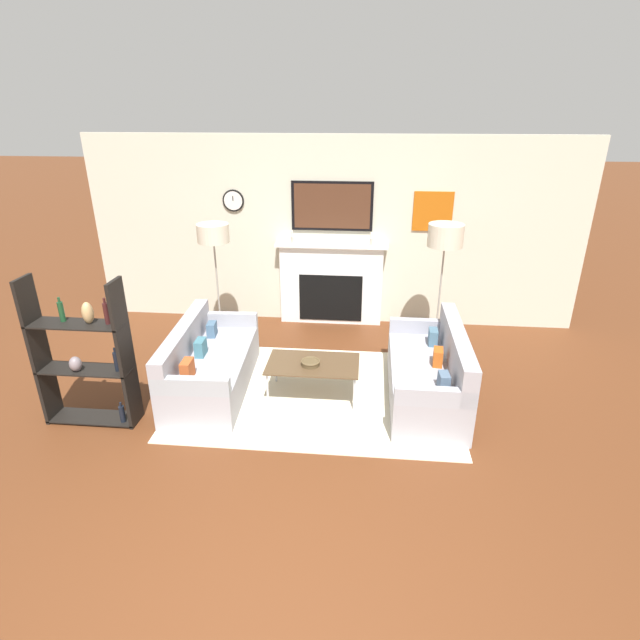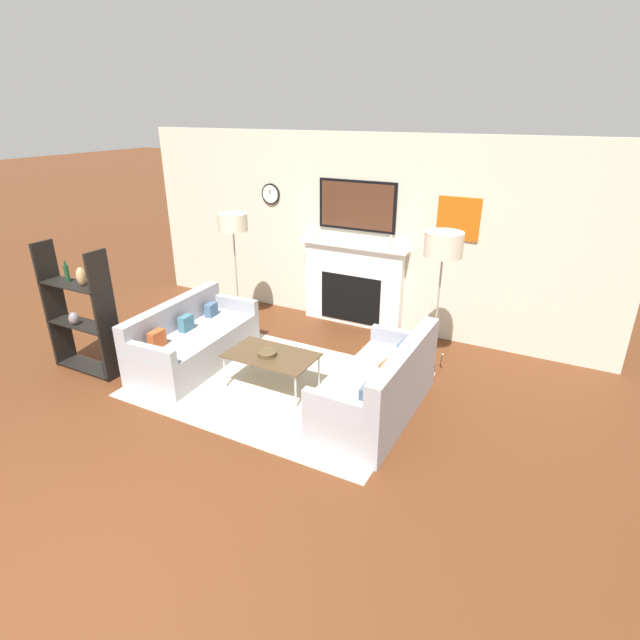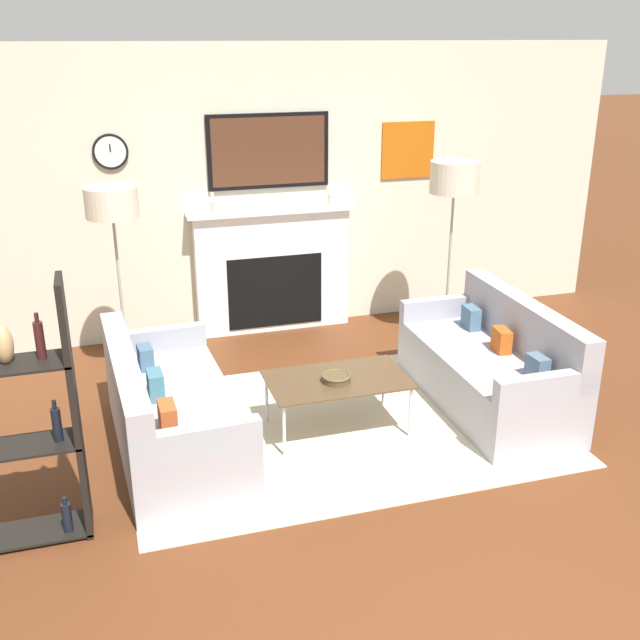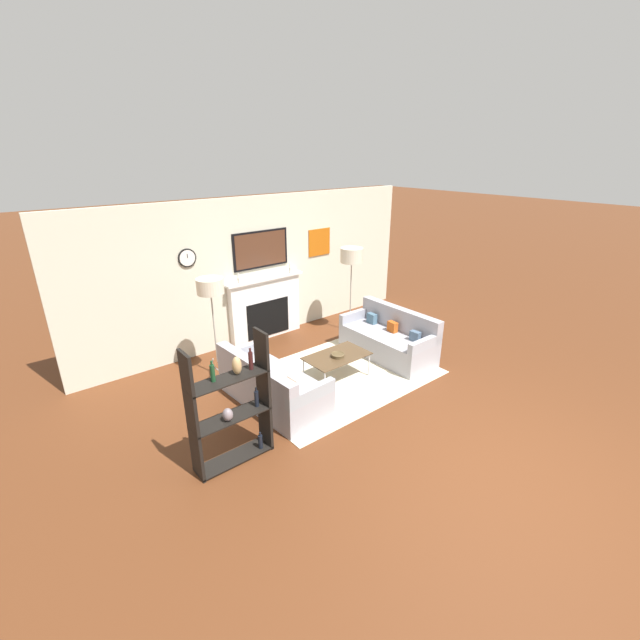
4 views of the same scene
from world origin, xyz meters
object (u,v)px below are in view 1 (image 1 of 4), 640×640
(coffee_table, at_px, (313,365))
(decorative_bowl, at_px, (310,363))
(couch_left, at_px, (209,367))
(floor_lamp_right, at_px, (445,237))
(couch_right, at_px, (430,375))
(floor_lamp_left, at_px, (213,235))
(shelf_unit, at_px, (84,356))

(coffee_table, distance_m, decorative_bowl, 0.08)
(couch_left, height_order, floor_lamp_right, floor_lamp_right)
(couch_left, relative_size, floor_lamp_right, 1.04)
(couch_right, height_order, decorative_bowl, couch_right)
(couch_left, xyz_separation_m, coffee_table, (1.21, -0.05, 0.11))
(floor_lamp_left, distance_m, floor_lamp_right, 2.94)
(couch_left, relative_size, shelf_unit, 1.15)
(decorative_bowl, relative_size, floor_lamp_left, 0.13)
(floor_lamp_left, height_order, shelf_unit, floor_lamp_left)
(decorative_bowl, height_order, floor_lamp_right, floor_lamp_right)
(floor_lamp_right, bearing_deg, floor_lamp_left, 180.00)
(floor_lamp_left, relative_size, shelf_unit, 1.07)
(couch_left, distance_m, floor_lamp_left, 1.77)
(couch_left, height_order, floor_lamp_left, floor_lamp_left)
(coffee_table, distance_m, floor_lamp_left, 2.24)
(couch_left, relative_size, couch_right, 1.03)
(couch_right, bearing_deg, floor_lamp_right, 80.28)
(coffee_table, bearing_deg, decorative_bowl, -115.75)
(couch_right, xyz_separation_m, shelf_unit, (-3.51, -0.75, 0.45))
(floor_lamp_left, bearing_deg, couch_right, -24.64)
(couch_right, bearing_deg, floor_lamp_left, 155.36)
(coffee_table, bearing_deg, floor_lamp_left, 137.59)
(coffee_table, xyz_separation_m, shelf_unit, (-2.22, -0.69, 0.36))
(floor_lamp_right, height_order, shelf_unit, floor_lamp_right)
(floor_lamp_right, bearing_deg, couch_right, -99.72)
(floor_lamp_left, bearing_deg, decorative_bowl, -43.89)
(couch_left, bearing_deg, couch_right, 0.07)
(couch_left, relative_size, floor_lamp_left, 1.08)
(shelf_unit, bearing_deg, floor_lamp_right, 28.18)
(couch_left, bearing_deg, floor_lamp_left, 99.89)
(coffee_table, xyz_separation_m, floor_lamp_right, (1.51, 1.31, 1.17))
(floor_lamp_left, bearing_deg, floor_lamp_right, 0.00)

